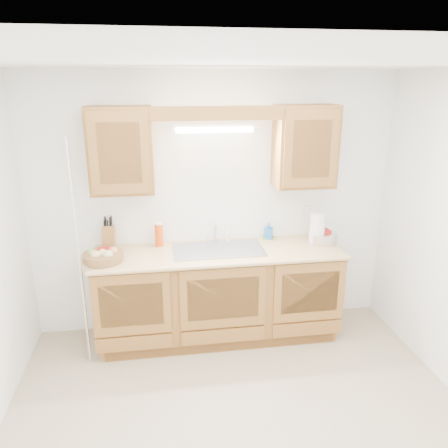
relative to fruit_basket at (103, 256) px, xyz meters
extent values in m
plane|color=tan|center=(1.03, -1.10, -0.95)|extent=(3.50, 3.50, 0.00)
plane|color=white|center=(1.03, -1.10, 1.55)|extent=(3.50, 3.50, 0.00)
cube|color=white|center=(1.03, 0.40, 0.30)|extent=(3.50, 0.02, 2.50)
cube|color=#9B682D|center=(1.03, 0.10, -0.51)|extent=(2.20, 0.60, 0.86)
cube|color=#EABD7B|center=(1.03, 0.09, -0.07)|extent=(2.30, 0.63, 0.04)
cube|color=#9B682D|center=(0.20, 0.24, 0.88)|extent=(0.55, 0.33, 0.75)
cube|color=#9B682D|center=(1.86, 0.24, 0.88)|extent=(0.55, 0.33, 0.75)
cube|color=#9B682D|center=(1.03, 0.09, 1.19)|extent=(2.20, 0.05, 0.12)
cylinder|color=white|center=(1.03, 0.30, 1.03)|extent=(0.70, 0.05, 0.05)
cube|color=white|center=(1.03, 0.33, 1.06)|extent=(0.76, 0.06, 0.05)
cube|color=#9E9EA3|center=(1.03, 0.11, -0.05)|extent=(0.84, 0.46, 0.01)
cube|color=#9E9EA3|center=(0.82, 0.11, -0.13)|extent=(0.39, 0.40, 0.16)
cube|color=#9E9EA3|center=(1.24, 0.11, -0.13)|extent=(0.39, 0.40, 0.16)
cylinder|color=silver|center=(1.03, 0.31, -0.03)|extent=(0.06, 0.06, 0.04)
cylinder|color=silver|center=(1.03, 0.31, 0.05)|extent=(0.02, 0.02, 0.16)
cylinder|color=silver|center=(1.03, 0.26, 0.14)|extent=(0.02, 0.12, 0.02)
cylinder|color=white|center=(1.15, 0.31, 0.01)|extent=(0.03, 0.03, 0.12)
cylinder|color=silver|center=(-0.17, -0.16, 0.05)|extent=(0.03, 0.03, 2.00)
cube|color=white|center=(1.98, 0.39, 0.20)|extent=(0.08, 0.01, 0.12)
cylinder|color=brown|center=(0.00, 0.00, -0.01)|extent=(0.40, 0.40, 0.07)
sphere|color=#D8C67F|center=(-0.06, -0.04, 0.02)|extent=(0.09, 0.09, 0.09)
sphere|color=#D8C67F|center=(0.05, -0.05, 0.02)|extent=(0.09, 0.09, 0.09)
sphere|color=tan|center=(0.09, 0.04, 0.02)|extent=(0.08, 0.08, 0.08)
sphere|color=#A61413|center=(-0.02, 0.06, 0.02)|extent=(0.08, 0.08, 0.08)
sphere|color=#72A53F|center=(-0.10, 0.03, 0.02)|extent=(0.08, 0.08, 0.08)
sphere|color=#D8C67F|center=(0.00, -0.01, 0.02)|extent=(0.09, 0.09, 0.09)
sphere|color=#A61413|center=(0.03, 0.09, 0.02)|extent=(0.07, 0.07, 0.07)
cube|color=#9B682D|center=(0.02, 0.31, 0.06)|extent=(0.11, 0.18, 0.24)
cylinder|color=black|center=(0.00, 0.29, 0.18)|extent=(0.02, 0.04, 0.09)
cylinder|color=black|center=(0.02, 0.29, 0.19)|extent=(0.02, 0.04, 0.09)
cylinder|color=black|center=(0.05, 0.29, 0.19)|extent=(0.02, 0.04, 0.09)
cylinder|color=black|center=(0.01, 0.33, 0.20)|extent=(0.02, 0.04, 0.09)
cylinder|color=black|center=(0.04, 0.33, 0.20)|extent=(0.02, 0.04, 0.09)
cylinder|color=black|center=(0.00, 0.36, 0.20)|extent=(0.02, 0.04, 0.09)
cylinder|color=black|center=(0.05, 0.36, 0.21)|extent=(0.02, 0.04, 0.09)
cylinder|color=#E1470C|center=(0.49, 0.30, 0.06)|extent=(0.10, 0.10, 0.22)
cylinder|color=white|center=(0.49, 0.30, 0.17)|extent=(0.08, 0.08, 0.01)
imported|color=#246AB7|center=(1.57, 0.34, 0.03)|extent=(0.10, 0.10, 0.17)
cube|color=#CC333F|center=(1.57, 0.34, -0.05)|extent=(0.12, 0.09, 0.01)
cube|color=green|center=(1.57, 0.34, -0.04)|extent=(0.12, 0.09, 0.02)
cylinder|color=silver|center=(1.99, 0.13, -0.04)|extent=(0.18, 0.18, 0.01)
cylinder|color=silver|center=(1.99, 0.13, 0.13)|extent=(0.02, 0.02, 0.36)
cylinder|color=white|center=(1.99, 0.13, 0.11)|extent=(0.17, 0.17, 0.30)
sphere|color=silver|center=(1.99, 0.13, 0.31)|extent=(0.02, 0.02, 0.02)
cylinder|color=silver|center=(2.06, 0.15, 0.00)|extent=(0.36, 0.36, 0.11)
sphere|color=#A61413|center=(2.03, 0.15, 0.06)|extent=(0.07, 0.07, 0.07)
sphere|color=#A61413|center=(2.09, 0.17, 0.06)|extent=(0.07, 0.07, 0.07)
sphere|color=#A61413|center=(2.06, 0.12, 0.06)|extent=(0.07, 0.07, 0.07)
sphere|color=#A61413|center=(2.10, 0.13, 0.06)|extent=(0.07, 0.07, 0.07)
camera|label=1|loc=(0.51, -3.65, 1.43)|focal=35.00mm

